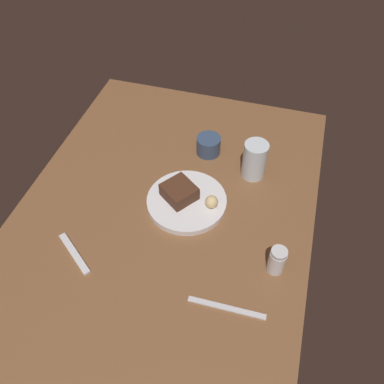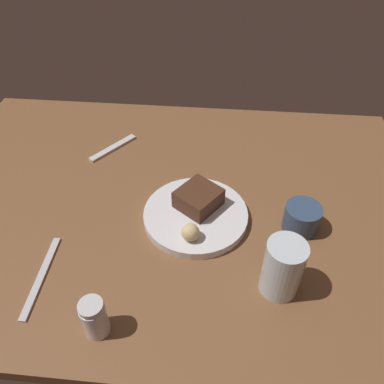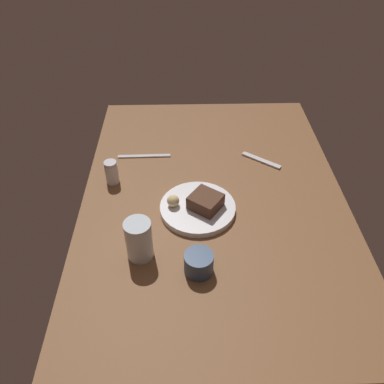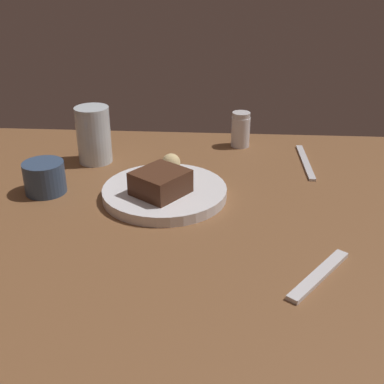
% 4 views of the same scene
% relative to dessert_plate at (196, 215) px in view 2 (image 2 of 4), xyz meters
% --- Properties ---
extents(dining_table, '(1.20, 0.84, 0.03)m').
position_rel_dessert_plate_xyz_m(dining_table, '(0.07, -0.05, -0.02)').
color(dining_table, brown).
rests_on(dining_table, ground).
extents(dessert_plate, '(0.23, 0.23, 0.02)m').
position_rel_dessert_plate_xyz_m(dessert_plate, '(0.00, 0.00, 0.00)').
color(dessert_plate, silver).
rests_on(dessert_plate, dining_table).
extents(chocolate_cake_slice, '(0.12, 0.12, 0.04)m').
position_rel_dessert_plate_xyz_m(chocolate_cake_slice, '(-0.00, -0.02, 0.03)').
color(chocolate_cake_slice, '#472819').
rests_on(chocolate_cake_slice, dessert_plate).
extents(bread_roll, '(0.04, 0.04, 0.04)m').
position_rel_dessert_plate_xyz_m(bread_roll, '(0.00, 0.07, 0.03)').
color(bread_roll, '#DBC184').
rests_on(bread_roll, dessert_plate).
extents(salt_shaker, '(0.04, 0.04, 0.08)m').
position_rel_dessert_plate_xyz_m(salt_shaker, '(0.15, 0.28, 0.03)').
color(salt_shaker, silver).
rests_on(salt_shaker, dining_table).
extents(water_glass, '(0.07, 0.07, 0.12)m').
position_rel_dessert_plate_xyz_m(water_glass, '(-0.17, 0.16, 0.05)').
color(water_glass, silver).
rests_on(water_glass, dining_table).
extents(coffee_cup, '(0.08, 0.08, 0.06)m').
position_rel_dessert_plate_xyz_m(coffee_cup, '(-0.23, 0.01, 0.02)').
color(coffee_cup, '#334766').
rests_on(coffee_cup, dining_table).
extents(dessert_spoon, '(0.10, 0.13, 0.01)m').
position_rel_dessert_plate_xyz_m(dessert_spoon, '(0.25, -0.24, -0.01)').
color(dessert_spoon, silver).
rests_on(dessert_spoon, dining_table).
extents(butter_knife, '(0.02, 0.19, 0.01)m').
position_rel_dessert_plate_xyz_m(butter_knife, '(0.29, 0.18, -0.01)').
color(butter_knife, silver).
rests_on(butter_knife, dining_table).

